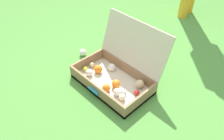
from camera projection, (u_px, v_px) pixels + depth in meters
The scene contains 3 objects.
ground_plane at pixel (107, 78), 2.00m from camera, with size 16.00×16.00×0.00m, color #4C8C38.
open_suitcase at pixel (118, 71), 1.90m from camera, with size 0.67×0.54×0.49m.
stray_ball_on_grass at pixel (83, 52), 2.23m from camera, with size 0.07×0.07×0.07m, color white.
Camera 1 is at (1.09, -0.99, 1.36)m, focal length 35.78 mm.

